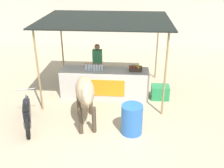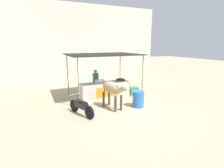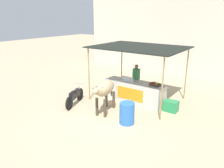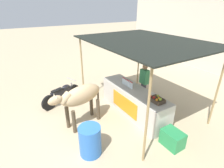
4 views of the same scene
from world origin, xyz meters
The scene contains 11 objects.
ground_plane centered at (0.00, 0.00, 0.00)m, with size 60.00×60.00×0.00m, color tan.
building_wall_far centered at (0.00, 8.91, 3.36)m, with size 16.00×0.50×6.71m, color beige.
stall_counter centered at (0.00, 2.20, 0.48)m, with size 3.00×0.82×0.96m.
stall_awning centered at (0.00, 2.50, 2.53)m, with size 4.20×3.20×2.63m.
water_bottle_row centered at (-0.35, 2.15, 1.07)m, with size 0.61×0.07×0.25m.
fruit_crate centered at (1.05, 2.24, 1.03)m, with size 0.44×0.32×0.18m.
vendor_behind_counter centered at (-0.34, 2.95, 0.85)m, with size 0.34×0.22×1.65m.
cooler_box centered at (1.92, 2.10, 0.24)m, with size 0.60×0.44×0.48m, color #268C4C.
water_barrel centered at (0.96, 0.02, 0.42)m, with size 0.58×0.58×0.85m, color blue.
cow centered at (-0.35, 0.33, 1.03)m, with size 0.84×1.85×1.44m.
motorcycle_parked centered at (-2.03, 0.19, 0.43)m, with size 0.81×1.71×0.90m.
Camera 3 is at (5.00, -6.54, 4.03)m, focal length 35.00 mm.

